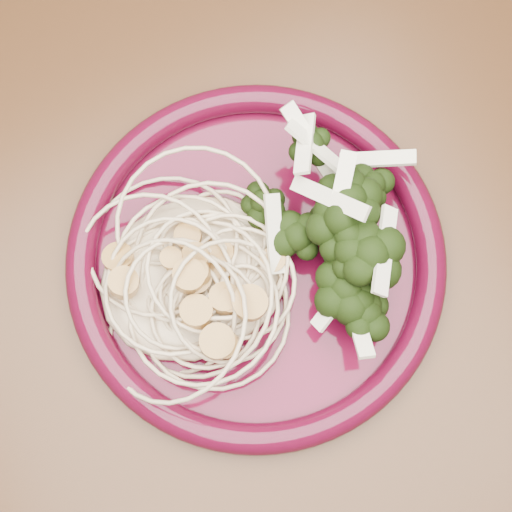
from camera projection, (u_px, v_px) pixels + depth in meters
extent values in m
plane|color=#54311C|center=(312.00, 349.00, 1.29)|extent=(3.50, 3.50, 0.00)
cube|color=#472814|center=(379.00, 235.00, 0.58)|extent=(1.20, 0.80, 0.04)
cylinder|color=#45071B|center=(256.00, 262.00, 0.55)|extent=(0.34, 0.34, 0.01)
torus|color=#45071B|center=(256.00, 258.00, 0.54)|extent=(0.34, 0.34, 0.02)
ellipsoid|color=#CCB791|center=(192.00, 273.00, 0.53)|extent=(0.17, 0.15, 0.03)
ellipsoid|color=black|center=(335.00, 229.00, 0.53)|extent=(0.13, 0.18, 0.06)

